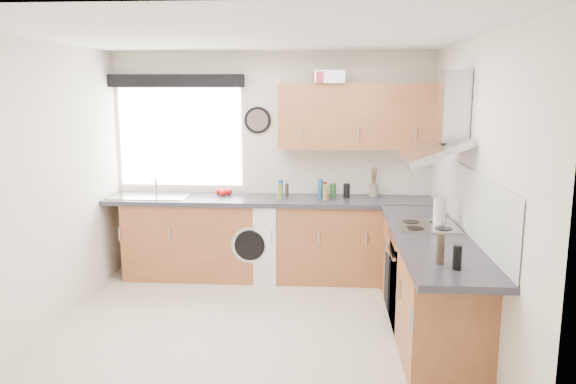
# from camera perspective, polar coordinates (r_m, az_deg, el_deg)

# --- Properties ---
(ground_plane) EXTENTS (3.60, 3.60, 0.00)m
(ground_plane) POSITION_cam_1_polar(r_m,az_deg,el_deg) (5.02, -3.64, -14.21)
(ground_plane) COLOR beige
(ceiling) EXTENTS (3.60, 3.60, 0.02)m
(ceiling) POSITION_cam_1_polar(r_m,az_deg,el_deg) (4.58, -4.01, 15.53)
(ceiling) COLOR white
(ceiling) RESTS_ON wall_back
(wall_back) EXTENTS (3.60, 0.02, 2.50)m
(wall_back) POSITION_cam_1_polar(r_m,az_deg,el_deg) (6.41, -1.64, 2.88)
(wall_back) COLOR silver
(wall_back) RESTS_ON ground_plane
(wall_front) EXTENTS (3.60, 0.02, 2.50)m
(wall_front) POSITION_cam_1_polar(r_m,az_deg,el_deg) (2.91, -8.61, -6.46)
(wall_front) COLOR silver
(wall_front) RESTS_ON ground_plane
(wall_left) EXTENTS (0.02, 3.60, 2.50)m
(wall_left) POSITION_cam_1_polar(r_m,az_deg,el_deg) (5.20, -23.88, 0.22)
(wall_left) COLOR silver
(wall_left) RESTS_ON ground_plane
(wall_right) EXTENTS (0.02, 3.60, 2.50)m
(wall_right) POSITION_cam_1_polar(r_m,az_deg,el_deg) (4.74, 18.27, -0.31)
(wall_right) COLOR silver
(wall_right) RESTS_ON ground_plane
(window) EXTENTS (1.40, 0.02, 1.10)m
(window) POSITION_cam_1_polar(r_m,az_deg,el_deg) (6.55, -10.89, 5.51)
(window) COLOR silver
(window) RESTS_ON wall_back
(window_blind) EXTENTS (1.50, 0.18, 0.14)m
(window_blind) POSITION_cam_1_polar(r_m,az_deg,el_deg) (6.44, -11.29, 11.03)
(window_blind) COLOR black
(window_blind) RESTS_ON wall_back
(splashback) EXTENTS (0.01, 3.00, 0.54)m
(splashback) POSITION_cam_1_polar(r_m,az_deg,el_deg) (5.04, 17.29, -0.45)
(splashback) COLOR white
(splashback) RESTS_ON wall_right
(base_cab_back) EXTENTS (3.00, 0.58, 0.86)m
(base_cab_back) POSITION_cam_1_polar(r_m,az_deg,el_deg) (6.30, -2.77, -4.88)
(base_cab_back) COLOR brown
(base_cab_back) RESTS_ON ground_plane
(base_cab_corner) EXTENTS (0.60, 0.60, 0.86)m
(base_cab_corner) POSITION_cam_1_polar(r_m,az_deg,el_deg) (6.31, 11.87, -5.07)
(base_cab_corner) COLOR brown
(base_cab_corner) RESTS_ON ground_plane
(base_cab_right) EXTENTS (0.58, 2.10, 0.86)m
(base_cab_right) POSITION_cam_1_polar(r_m,az_deg,el_deg) (5.03, 14.07, -9.16)
(base_cab_right) COLOR brown
(base_cab_right) RESTS_ON ground_plane
(worktop_back) EXTENTS (3.60, 0.62, 0.05)m
(worktop_back) POSITION_cam_1_polar(r_m,az_deg,el_deg) (6.17, -1.90, -0.84)
(worktop_back) COLOR #27262E
(worktop_back) RESTS_ON base_cab_back
(worktop_right) EXTENTS (0.62, 2.42, 0.05)m
(worktop_right) POSITION_cam_1_polar(r_m,az_deg,el_deg) (4.76, 14.50, -4.59)
(worktop_right) COLOR #27262E
(worktop_right) RESTS_ON base_cab_right
(sink) EXTENTS (0.84, 0.46, 0.10)m
(sink) POSITION_cam_1_polar(r_m,az_deg,el_deg) (6.43, -13.77, -0.09)
(sink) COLOR #A6A8AD
(sink) RESTS_ON worktop_back
(oven) EXTENTS (0.56, 0.58, 0.85)m
(oven) POSITION_cam_1_polar(r_m,az_deg,el_deg) (5.17, 13.67, -8.66)
(oven) COLOR black
(oven) RESTS_ON ground_plane
(hob_plate) EXTENTS (0.52, 0.52, 0.01)m
(hob_plate) POSITION_cam_1_polar(r_m,az_deg,el_deg) (5.04, 13.91, -3.36)
(hob_plate) COLOR #A6A8AD
(hob_plate) RESTS_ON worktop_right
(extractor_hood) EXTENTS (0.52, 0.78, 0.66)m
(extractor_hood) POSITION_cam_1_polar(r_m,az_deg,el_deg) (4.93, 15.50, 6.32)
(extractor_hood) COLOR #A6A8AD
(extractor_hood) RESTS_ON wall_right
(upper_cabinets) EXTENTS (1.70, 0.35, 0.70)m
(upper_cabinets) POSITION_cam_1_polar(r_m,az_deg,el_deg) (6.16, 7.08, 7.65)
(upper_cabinets) COLOR brown
(upper_cabinets) RESTS_ON wall_back
(washing_machine) EXTENTS (0.66, 0.64, 0.90)m
(washing_machine) POSITION_cam_1_polar(r_m,az_deg,el_deg) (6.31, -3.53, -4.67)
(washing_machine) COLOR silver
(washing_machine) RESTS_ON ground_plane
(wall_clock) EXTENTS (0.30, 0.04, 0.30)m
(wall_clock) POSITION_cam_1_polar(r_m,az_deg,el_deg) (6.34, -3.12, 7.29)
(wall_clock) COLOR black
(wall_clock) RESTS_ON wall_back
(casserole) EXTENTS (0.32, 0.23, 0.13)m
(casserole) POSITION_cam_1_polar(r_m,az_deg,el_deg) (6.04, 4.24, 11.60)
(casserole) COLOR silver
(casserole) RESTS_ON upper_cabinets
(storage_box) EXTENTS (0.30, 0.27, 0.12)m
(storage_box) POSITION_cam_1_polar(r_m,az_deg,el_deg) (6.04, 3.94, 11.53)
(storage_box) COLOR #B6263D
(storage_box) RESTS_ON upper_cabinets
(utensil_pot) EXTENTS (0.11, 0.11, 0.13)m
(utensil_pot) POSITION_cam_1_polar(r_m,az_deg,el_deg) (6.34, 8.68, 0.19)
(utensil_pot) COLOR gray
(utensil_pot) RESTS_ON worktop_back
(kitchen_roll) EXTENTS (0.11, 0.11, 0.24)m
(kitchen_roll) POSITION_cam_1_polar(r_m,az_deg,el_deg) (5.11, 15.14, -1.94)
(kitchen_roll) COLOR silver
(kitchen_roll) RESTS_ON worktop_right
(tomato_cluster) EXTENTS (0.20, 0.20, 0.07)m
(tomato_cluster) POSITION_cam_1_polar(r_m,az_deg,el_deg) (6.38, -6.53, 0.03)
(tomato_cluster) COLOR red
(tomato_cluster) RESTS_ON worktop_back
(jar_0) EXTENTS (0.07, 0.07, 0.16)m
(jar_0) POSITION_cam_1_polar(r_m,az_deg,el_deg) (6.18, 4.60, 0.13)
(jar_0) COLOR #1E5524
(jar_0) RESTS_ON worktop_back
(jar_1) EXTENTS (0.05, 0.05, 0.20)m
(jar_1) POSITION_cam_1_polar(r_m,az_deg,el_deg) (6.12, -0.75, 0.29)
(jar_1) COLOR navy
(jar_1) RESTS_ON worktop_back
(jar_2) EXTENTS (0.07, 0.07, 0.16)m
(jar_2) POSITION_cam_1_polar(r_m,az_deg,el_deg) (6.20, 5.97, 0.14)
(jar_2) COLOR black
(jar_2) RESTS_ON worktop_back
(jar_3) EXTENTS (0.04, 0.04, 0.15)m
(jar_3) POSITION_cam_1_polar(r_m,az_deg,el_deg) (6.24, -0.12, 0.21)
(jar_3) COLOR #33281C
(jar_3) RESTS_ON worktop_back
(jar_4) EXTENTS (0.06, 0.06, 0.21)m
(jar_4) POSITION_cam_1_polar(r_m,az_deg,el_deg) (6.15, 3.31, 0.35)
(jar_4) COLOR #195179
(jar_4) RESTS_ON worktop_back
(jar_5) EXTENTS (0.06, 0.06, 0.17)m
(jar_5) POSITION_cam_1_polar(r_m,az_deg,el_deg) (6.13, -0.84, 0.13)
(jar_5) COLOR olive
(jar_5) RESTS_ON worktop_back
(jar_6) EXTENTS (0.06, 0.06, 0.17)m
(jar_6) POSITION_cam_1_polar(r_m,az_deg,el_deg) (6.07, 3.86, -0.02)
(jar_6) COLOR olive
(jar_6) RESTS_ON worktop_back
(jar_7) EXTENTS (0.05, 0.05, 0.18)m
(jar_7) POSITION_cam_1_polar(r_m,az_deg,el_deg) (6.16, 3.74, 0.21)
(jar_7) COLOR #5D1313
(jar_7) RESTS_ON worktop_back
(bottle_0) EXTENTS (0.06, 0.06, 0.22)m
(bottle_0) POSITION_cam_1_polar(r_m,az_deg,el_deg) (3.98, 15.22, -5.57)
(bottle_0) COLOR #352B1D
(bottle_0) RESTS_ON worktop_right
(bottle_1) EXTENTS (0.06, 0.06, 0.16)m
(bottle_1) POSITION_cam_1_polar(r_m,az_deg,el_deg) (3.90, 16.81, -6.40)
(bottle_1) COLOR black
(bottle_1) RESTS_ON worktop_right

